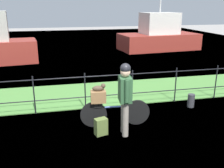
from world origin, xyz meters
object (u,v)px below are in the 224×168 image
at_px(mooring_bollard, 191,101).
at_px(moored_boat_mid, 159,36).
at_px(terrier_dog, 99,88).
at_px(bicycle_main, 115,113).
at_px(wooden_crate, 98,97).
at_px(backpack_on_paving, 101,127).
at_px(cyclist_person, 125,93).

bearing_deg(mooring_bollard, moored_boat_mid, 72.71).
xyz_separation_m(terrier_dog, moored_boat_mid, (5.84, 10.30, -0.14)).
distance_m(bicycle_main, wooden_crate, 0.59).
bearing_deg(moored_boat_mid, wooden_crate, -119.65).
bearing_deg(bicycle_main, terrier_dog, 174.42).
bearing_deg(terrier_dog, wooden_crate, 174.42).
bearing_deg(moored_boat_mid, mooring_bollard, -107.29).
bearing_deg(wooden_crate, moored_boat_mid, 60.35).
xyz_separation_m(terrier_dog, backpack_on_paving, (-0.04, -0.41, -0.81)).
distance_m(terrier_dog, backpack_on_paving, 0.91).
bearing_deg(bicycle_main, cyclist_person, -74.87).
distance_m(terrier_dog, moored_boat_mid, 11.84).
bearing_deg(moored_boat_mid, terrier_dog, -119.54).
height_order(terrier_dog, cyclist_person, cyclist_person).
height_order(backpack_on_paving, mooring_bollard, backpack_on_paving).
bearing_deg(wooden_crate, terrier_dog, -5.58).
relative_size(bicycle_main, moored_boat_mid, 0.32).
distance_m(cyclist_person, mooring_bollard, 2.73).
xyz_separation_m(terrier_dog, mooring_bollard, (2.83, 0.64, -0.81)).
height_order(cyclist_person, backpack_on_paving, cyclist_person).
xyz_separation_m(backpack_on_paving, mooring_bollard, (2.88, 1.06, -0.01)).
bearing_deg(terrier_dog, cyclist_person, -45.40).
bearing_deg(cyclist_person, bicycle_main, 105.13).
distance_m(bicycle_main, backpack_on_paving, 0.58).
height_order(wooden_crate, cyclist_person, cyclist_person).
distance_m(terrier_dog, cyclist_person, 0.70).
xyz_separation_m(wooden_crate, mooring_bollard, (2.86, 0.64, -0.59)).
height_order(wooden_crate, terrier_dog, terrier_dog).
bearing_deg(terrier_dog, bicycle_main, -5.58).
relative_size(bicycle_main, backpack_on_paving, 4.28).
xyz_separation_m(bicycle_main, wooden_crate, (-0.39, 0.04, 0.44)).
bearing_deg(bicycle_main, mooring_bollard, 15.44).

